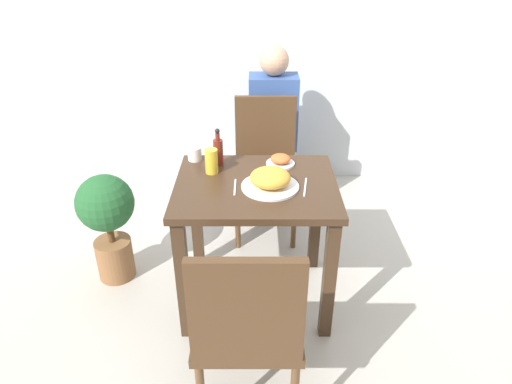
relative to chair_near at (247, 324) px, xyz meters
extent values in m
plane|color=#B7B2A8|center=(0.03, 0.74, -0.52)|extent=(16.00, 16.00, 0.00)
cube|color=silver|center=(0.03, 2.26, 0.78)|extent=(8.00, 0.05, 2.60)
cube|color=#3D2819|center=(0.03, 0.74, 0.19)|extent=(0.80, 0.66, 0.04)
cube|color=#3D2819|center=(-0.32, 0.45, -0.17)|extent=(0.06, 0.06, 0.69)
cube|color=#3D2819|center=(0.38, 0.45, -0.17)|extent=(0.06, 0.06, 0.69)
cube|color=#3D2819|center=(-0.32, 1.02, -0.17)|extent=(0.06, 0.06, 0.69)
cube|color=#3D2819|center=(0.38, 1.02, -0.17)|extent=(0.06, 0.06, 0.69)
cube|color=#4C331E|center=(0.00, 0.08, -0.07)|extent=(0.42, 0.42, 0.04)
cube|color=#4C331E|center=(0.00, -0.11, 0.17)|extent=(0.40, 0.04, 0.44)
cylinder|color=brown|center=(0.18, 0.26, -0.30)|extent=(0.03, 0.03, 0.43)
cylinder|color=brown|center=(-0.18, 0.26, -0.30)|extent=(0.03, 0.03, 0.43)
cube|color=#4C331E|center=(0.09, 1.38, -0.07)|extent=(0.42, 0.42, 0.04)
cube|color=#4C331E|center=(0.09, 1.58, 0.17)|extent=(0.40, 0.04, 0.44)
cylinder|color=brown|center=(-0.09, 1.20, -0.30)|extent=(0.03, 0.03, 0.43)
cylinder|color=brown|center=(0.27, 1.20, -0.30)|extent=(0.03, 0.03, 0.43)
cylinder|color=brown|center=(-0.09, 1.56, -0.30)|extent=(0.03, 0.03, 0.43)
cylinder|color=brown|center=(0.27, 1.56, -0.30)|extent=(0.03, 0.03, 0.43)
cylinder|color=white|center=(0.10, 0.69, 0.22)|extent=(0.28, 0.28, 0.01)
ellipsoid|color=gold|center=(0.10, 0.69, 0.27)|extent=(0.20, 0.20, 0.08)
cylinder|color=white|center=(0.16, 0.95, 0.22)|extent=(0.15, 0.15, 0.01)
ellipsoid|color=#CC6633|center=(0.16, 0.95, 0.25)|extent=(0.11, 0.11, 0.05)
cylinder|color=white|center=(-0.30, 1.01, 0.25)|extent=(0.08, 0.08, 0.07)
cylinder|color=gold|center=(-0.20, 0.85, 0.28)|extent=(0.07, 0.07, 0.13)
cylinder|color=maroon|center=(-0.17, 0.95, 0.28)|extent=(0.05, 0.05, 0.14)
cylinder|color=maroon|center=(-0.17, 0.95, 0.37)|extent=(0.02, 0.02, 0.04)
sphere|color=black|center=(-0.17, 0.95, 0.40)|extent=(0.03, 0.03, 0.03)
cube|color=silver|center=(-0.07, 0.69, 0.21)|extent=(0.01, 0.16, 0.00)
cube|color=silver|center=(0.27, 0.69, 0.21)|extent=(0.04, 0.19, 0.00)
cylinder|color=brown|center=(-0.80, 0.92, -0.39)|extent=(0.21, 0.21, 0.25)
cylinder|color=brown|center=(-0.80, 0.92, -0.22)|extent=(0.04, 0.04, 0.10)
sphere|color=#235B2D|center=(-0.80, 0.92, -0.01)|extent=(0.32, 0.32, 0.32)
cube|color=#2D3347|center=(0.15, 1.83, -0.29)|extent=(0.28, 0.20, 0.45)
cube|color=#385699|center=(0.15, 1.83, 0.19)|extent=(0.34, 0.22, 0.52)
sphere|color=tan|center=(0.15, 1.83, 0.55)|extent=(0.20, 0.20, 0.20)
camera|label=1|loc=(0.03, -1.25, 1.27)|focal=32.00mm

